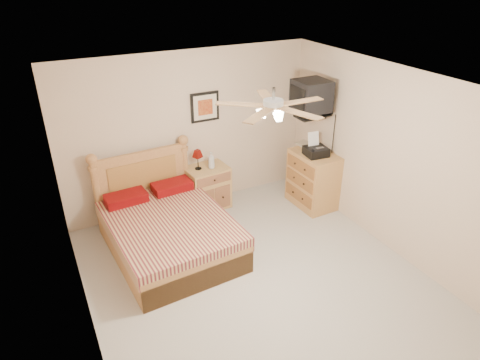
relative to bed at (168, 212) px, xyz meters
The scene contains 17 objects.
floor 1.50m from the bed, 55.33° to the right, with size 4.50×4.50×0.00m, color #A9A399.
ceiling 2.31m from the bed, 55.33° to the right, with size 4.00×4.50×0.04m, color white.
wall_back 1.50m from the bed, 55.56° to the left, with size 4.00×0.04×2.50m, color beige.
wall_front 3.51m from the bed, 77.05° to the right, with size 4.00×0.04×2.50m, color beige.
wall_left 1.77m from the bed, 137.57° to the right, with size 0.04×4.50×2.50m, color beige.
wall_right 3.06m from the bed, 21.98° to the right, with size 0.04×4.50×2.50m, color beige.
bed is the anchor object (origin of this frame).
nightstand 1.32m from the bed, 43.27° to the left, with size 0.65×0.49×0.71m, color tan.
table_lamp 1.23m from the bed, 48.17° to the left, with size 0.17×0.17×0.32m, color #5E0B06, non-canonical shape.
lotion_bottle 1.32m from the bed, 39.72° to the left, with size 0.10×0.10×0.27m, color silver.
framed_picture 1.82m from the bed, 46.73° to the left, with size 0.46×0.04×0.46m, color black.
dresser 2.52m from the bed, ahead, with size 0.54×0.78×0.92m, color #BF8840.
fax_machine 2.51m from the bed, ahead, with size 0.33×0.35×0.35m, color black, non-canonical shape.
magazine_lower 2.49m from the bed, ahead, with size 0.19×0.26×0.02m, color beige.
magazine_upper 2.49m from the bed, 10.62° to the left, with size 0.22×0.30×0.02m, color tan.
wall_tv 2.79m from the bed, ahead, with size 0.56×0.46×0.58m, color black, non-canonical shape.
ceiling_fan 2.31m from the bed, 59.59° to the right, with size 1.14×1.14×0.28m, color silver, non-canonical shape.
Camera 1 is at (-2.13, -3.66, 3.64)m, focal length 32.00 mm.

